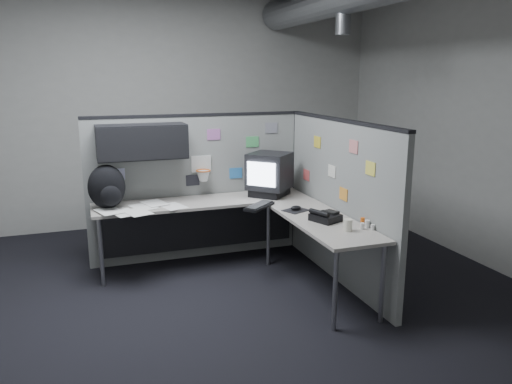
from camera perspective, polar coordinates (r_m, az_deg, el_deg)
name	(u,v)px	position (r m, az deg, el deg)	size (l,w,h in m)	color
room	(299,68)	(4.47, 4.98, 13.92)	(5.62, 5.62, 3.22)	black
partition_back	(184,173)	(5.51, -8.26, 2.18)	(2.44, 0.42, 1.63)	gray
partition_right	(338,200)	(5.05, 9.36, -0.93)	(0.07, 2.23, 1.63)	gray
desk	(233,216)	(5.18, -2.65, -2.74)	(2.31, 2.11, 0.73)	#A09990
monitor	(269,174)	(5.52, 1.55, 2.10)	(0.59, 0.59, 0.47)	black
keyboard	(259,206)	(5.04, 0.38, -1.60)	(0.40, 0.38, 0.04)	black
mouse	(296,209)	(4.95, 4.58, -1.94)	(0.29, 0.26, 0.05)	black
phone	(325,217)	(4.62, 7.90, -2.80)	(0.29, 0.30, 0.11)	black
bottles	(365,224)	(4.48, 12.40, -3.62)	(0.12, 0.17, 0.08)	silver
cup	(348,225)	(4.35, 10.46, -3.75)	(0.08, 0.08, 0.10)	beige
papers	(141,209)	(5.11, -13.03, -1.86)	(0.92, 0.67, 0.02)	white
backpack	(107,188)	(5.17, -16.66, 0.48)	(0.40, 0.38, 0.45)	black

